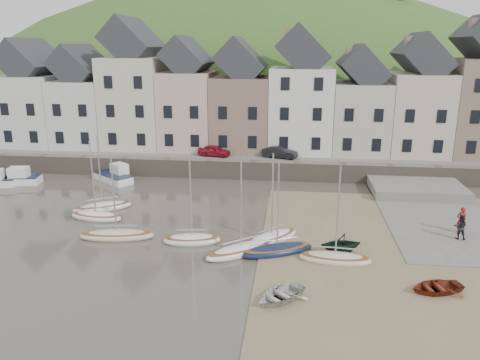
# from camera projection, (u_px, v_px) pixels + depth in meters

# --- Properties ---
(ground) EXTENTS (160.00, 160.00, 0.00)m
(ground) POSITION_uv_depth(u_px,v_px,m) (229.00, 250.00, 30.51)
(ground) COLOR #484438
(ground) RESTS_ON ground
(quay_land) EXTENTS (90.00, 30.00, 1.50)m
(quay_land) POSITION_uv_depth(u_px,v_px,m) (263.00, 142.00, 60.83)
(quay_land) COLOR #386126
(quay_land) RESTS_ON ground
(quay_street) EXTENTS (70.00, 7.00, 0.10)m
(quay_street) POSITION_uv_depth(u_px,v_px,m) (256.00, 156.00, 49.64)
(quay_street) COLOR slate
(quay_street) RESTS_ON quay_land
(seawall) EXTENTS (70.00, 1.20, 1.80)m
(seawall) POSITION_uv_depth(u_px,v_px,m) (253.00, 170.00, 46.48)
(seawall) COLOR slate
(seawall) RESTS_ON ground
(beach) EXTENTS (18.00, 26.00, 0.06)m
(beach) POSITION_uv_depth(u_px,v_px,m) (403.00, 258.00, 29.26)
(beach) COLOR #79654A
(beach) RESTS_ON ground
(slipway) EXTENTS (8.00, 18.00, 0.12)m
(slipway) POSITION_uv_depth(u_px,v_px,m) (434.00, 215.00, 36.44)
(slipway) COLOR slate
(slipway) RESTS_ON ground
(hillside) EXTENTS (134.40, 84.00, 84.00)m
(hillside) POSITION_uv_depth(u_px,v_px,m) (247.00, 206.00, 93.31)
(hillside) COLOR #386126
(hillside) RESTS_ON ground
(townhouse_terrace) EXTENTS (61.05, 8.00, 13.93)m
(townhouse_terrace) POSITION_uv_depth(u_px,v_px,m) (275.00, 97.00, 51.18)
(townhouse_terrace) COLOR silver
(townhouse_terrace) RESTS_ON quay_land
(sailboat_0) EXTENTS (4.32, 2.03, 6.32)m
(sailboat_0) POSITION_uv_depth(u_px,v_px,m) (96.00, 216.00, 35.74)
(sailboat_0) COLOR white
(sailboat_0) RESTS_ON ground
(sailboat_1) EXTENTS (4.74, 3.66, 6.32)m
(sailboat_1) POSITION_uv_depth(u_px,v_px,m) (103.00, 207.00, 37.79)
(sailboat_1) COLOR white
(sailboat_1) RESTS_ON ground
(sailboat_2) EXTENTS (5.29, 2.23, 6.32)m
(sailboat_2) POSITION_uv_depth(u_px,v_px,m) (117.00, 235.00, 32.19)
(sailboat_2) COLOR beige
(sailboat_2) RESTS_ON ground
(sailboat_3) EXTENTS (4.05, 2.14, 6.32)m
(sailboat_3) POSITION_uv_depth(u_px,v_px,m) (192.00, 239.00, 31.46)
(sailboat_3) COLOR white
(sailboat_3) RESTS_ON ground
(sailboat_4) EXTENTS (4.92, 4.35, 6.32)m
(sailboat_4) POSITION_uv_depth(u_px,v_px,m) (241.00, 250.00, 29.86)
(sailboat_4) COLOR white
(sailboat_4) RESTS_ON ground
(sailboat_5) EXTENTS (5.06, 3.44, 6.32)m
(sailboat_5) POSITION_uv_depth(u_px,v_px,m) (277.00, 250.00, 29.85)
(sailboat_5) COLOR #131D3D
(sailboat_5) RESTS_ON ground
(sailboat_6) EXTENTS (4.17, 4.25, 6.32)m
(sailboat_6) POSITION_uv_depth(u_px,v_px,m) (272.00, 238.00, 31.74)
(sailboat_6) COLOR white
(sailboat_6) RESTS_ON ground
(sailboat_7) EXTENTS (4.53, 1.81, 6.32)m
(sailboat_7) POSITION_uv_depth(u_px,v_px,m) (335.00, 258.00, 28.69)
(sailboat_7) COLOR beige
(sailboat_7) RESTS_ON ground
(motorboat_0) EXTENTS (5.20, 2.55, 1.70)m
(motorboat_0) POSITION_uv_depth(u_px,v_px,m) (15.00, 178.00, 44.76)
(motorboat_0) COLOR white
(motorboat_0) RESTS_ON ground
(motorboat_2) EXTENTS (4.71, 4.17, 1.70)m
(motorboat_2) POSITION_uv_depth(u_px,v_px,m) (114.00, 175.00, 45.67)
(motorboat_2) COLOR white
(motorboat_2) RESTS_ON ground
(rowboat_white) EXTENTS (3.60, 3.65, 0.62)m
(rowboat_white) POSITION_uv_depth(u_px,v_px,m) (280.00, 295.00, 24.27)
(rowboat_white) COLOR silver
(rowboat_white) RESTS_ON beach
(rowboat_green) EXTENTS (3.05, 2.80, 1.36)m
(rowboat_green) POSITION_uv_depth(u_px,v_px,m) (341.00, 244.00, 29.62)
(rowboat_green) COLOR black
(rowboat_green) RESTS_ON beach
(rowboat_red) EXTENTS (3.35, 2.81, 0.59)m
(rowboat_red) POSITION_uv_depth(u_px,v_px,m) (436.00, 287.00, 25.09)
(rowboat_red) COLOR maroon
(rowboat_red) RESTS_ON beach
(person_red) EXTENTS (0.76, 0.56, 1.90)m
(person_red) POSITION_uv_depth(u_px,v_px,m) (461.00, 220.00, 32.69)
(person_red) COLOR maroon
(person_red) RESTS_ON slipway
(person_dark) EXTENTS (0.97, 0.84, 1.72)m
(person_dark) POSITION_uv_depth(u_px,v_px,m) (460.00, 227.00, 31.67)
(person_dark) COLOR black
(person_dark) RESTS_ON slipway
(car_left) EXTENTS (3.65, 2.08, 1.17)m
(car_left) POSITION_uv_depth(u_px,v_px,m) (214.00, 151.00, 48.99)
(car_left) COLOR maroon
(car_left) RESTS_ON quay_street
(car_right) EXTENTS (3.85, 2.34, 1.20)m
(car_right) POSITION_uv_depth(u_px,v_px,m) (280.00, 152.00, 48.22)
(car_right) COLOR black
(car_right) RESTS_ON quay_street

